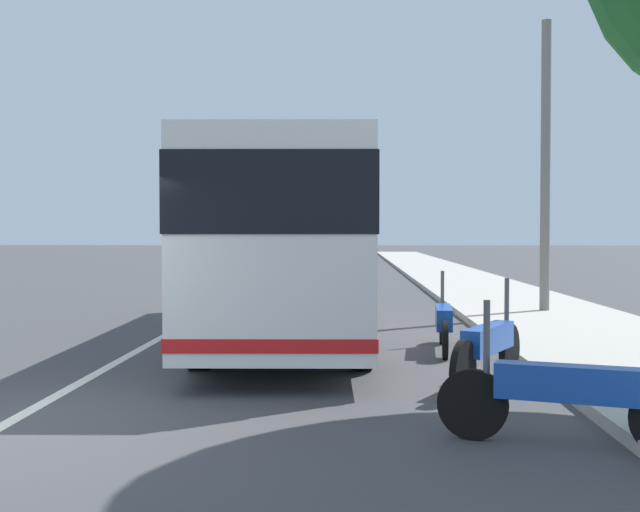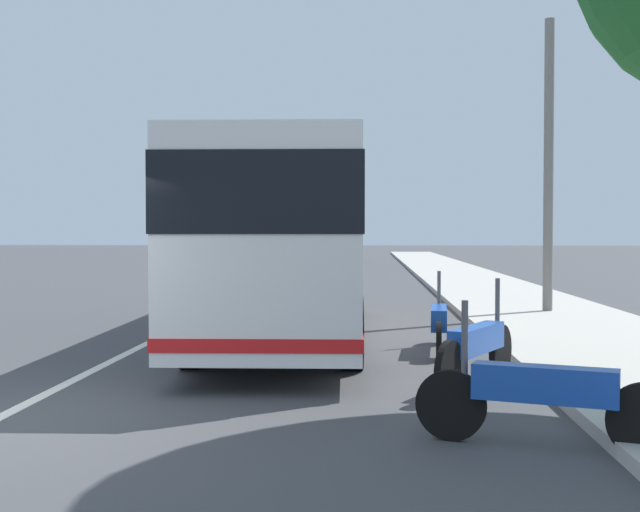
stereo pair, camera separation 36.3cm
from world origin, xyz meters
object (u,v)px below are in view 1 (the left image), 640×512
motorcycle_mid_row (488,347)px  car_far_distant (329,252)px  coach_bus (292,235)px  motorcycle_angled (444,322)px  car_ahead_same_lane (259,251)px  motorcycle_by_tree (565,394)px  utility_pole (545,169)px

motorcycle_mid_row → car_far_distant: car_far_distant is taller
coach_bus → motorcycle_angled: coach_bus is taller
motorcycle_mid_row → car_ahead_same_lane: (44.25, 7.87, 0.15)m
car_ahead_same_lane → motorcycle_by_tree: bearing=8.1°
motorcycle_by_tree → motorcycle_mid_row: motorcycle_mid_row is taller
motorcycle_angled → car_far_distant: car_far_distant is taller
motorcycle_by_tree → car_far_distant: (42.79, 3.20, 0.19)m
coach_bus → utility_pole: 6.65m
motorcycle_mid_row → motorcycle_angled: 2.94m
motorcycle_mid_row → motorcycle_angled: bearing=31.8°
motorcycle_by_tree → motorcycle_angled: motorcycle_by_tree is taller
motorcycle_angled → utility_pole: 6.68m
motorcycle_angled → car_far_distant: size_ratio=0.50×
motorcycle_angled → car_ahead_same_lane: 42.03m
motorcycle_mid_row → coach_bus: bearing=58.2°
motorcycle_mid_row → utility_pole: (8.26, -2.67, 2.80)m
motorcycle_mid_row → utility_pole: 9.12m
coach_bus → utility_pole: utility_pole is taller
coach_bus → utility_pole: bearing=-58.2°
utility_pole → motorcycle_mid_row: bearing=162.1°
motorcycle_by_tree → motorcycle_angled: size_ratio=0.96×
motorcycle_angled → motorcycle_mid_row: bearing=-171.1°
coach_bus → motorcycle_mid_row: bearing=-151.3°
motorcycle_mid_row → car_ahead_same_lane: 44.94m
motorcycle_mid_row → utility_pole: utility_pole is taller
motorcycle_by_tree → car_ahead_same_lane: bearing=-61.2°
motorcycle_by_tree → car_ahead_same_lane: 47.68m
car_far_distant → motorcycle_angled: bearing=-172.0°
motorcycle_by_tree → car_far_distant: size_ratio=0.48×
motorcycle_angled → car_ahead_same_lane: (41.32, 7.67, 0.18)m
motorcycle_by_tree → coach_bus: bearing=-49.4°
coach_bus → motorcycle_by_tree: coach_bus is taller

